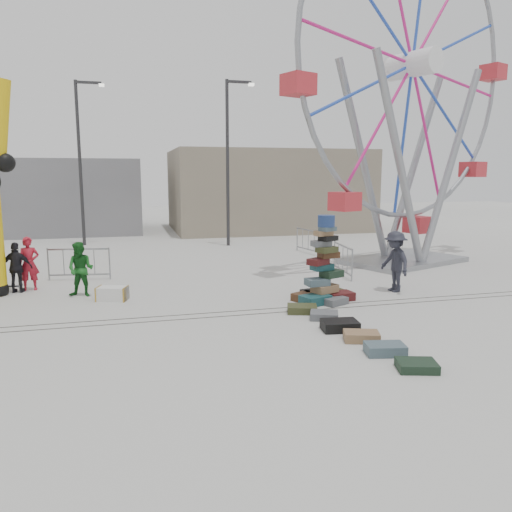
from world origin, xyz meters
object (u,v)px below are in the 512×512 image
object	(u,v)px
pedestrian_red	(29,264)
pedestrian_grey	(395,262)
steamer_trunk	(112,294)
pedestrian_black	(17,268)
lamp_post_right	(229,154)
pedestrian_green	(81,269)
ferris_wheel	(411,91)
barricade_wheel_front	(343,260)
barricade_dummy_c	(79,264)
lamp_post_left	(81,155)
barricade_wheel_back	(308,241)
suitcase_tower	(324,277)

from	to	relation	value
pedestrian_red	pedestrian_grey	bearing A→B (deg)	-17.46
steamer_trunk	pedestrian_black	world-z (taller)	pedestrian_black
pedestrian_grey	steamer_trunk	bearing A→B (deg)	-102.92
lamp_post_right	pedestrian_black	world-z (taller)	lamp_post_right
pedestrian_green	ferris_wheel	bearing A→B (deg)	31.74
barricade_wheel_front	lamp_post_right	bearing A→B (deg)	21.90
lamp_post_right	pedestrian_green	world-z (taller)	lamp_post_right
lamp_post_right	pedestrian_grey	size ratio (longest dim) A/B	4.34
steamer_trunk	barricade_dummy_c	size ratio (longest dim) A/B	0.41
steamer_trunk	pedestrian_green	world-z (taller)	pedestrian_green
lamp_post_left	pedestrian_black	size ratio (longest dim) A/B	5.24
pedestrian_black	barricade_wheel_front	bearing A→B (deg)	-174.07
lamp_post_left	barricade_wheel_back	distance (m)	11.93
pedestrian_green	pedestrian_black	size ratio (longest dim) A/B	1.05
barricade_wheel_front	pedestrian_grey	bearing A→B (deg)	-162.86
steamer_trunk	barricade_wheel_back	world-z (taller)	barricade_wheel_back
steamer_trunk	barricade_wheel_front	size ratio (longest dim) A/B	0.41
lamp_post_right	barricade_dummy_c	bearing A→B (deg)	-134.01
lamp_post_left	pedestrian_grey	distance (m)	16.68
barricade_dummy_c	pedestrian_red	bearing A→B (deg)	-129.96
ferris_wheel	barricade_wheel_front	distance (m)	7.24
barricade_wheel_front	pedestrian_black	bearing A→B (deg)	95.98
steamer_trunk	pedestrian_green	size ratio (longest dim) A/B	0.52
lamp_post_left	barricade_dummy_c	world-z (taller)	lamp_post_left
steamer_trunk	barricade_wheel_front	xyz separation A→B (m)	(7.78, 1.62, 0.36)
barricade_wheel_back	pedestrian_green	world-z (taller)	pedestrian_green
pedestrian_green	suitcase_tower	bearing A→B (deg)	0.41
lamp_post_left	pedestrian_red	world-z (taller)	lamp_post_left
lamp_post_right	barricade_wheel_back	bearing A→B (deg)	-49.60
pedestrian_red	pedestrian_grey	size ratio (longest dim) A/B	0.90
pedestrian_black	steamer_trunk	bearing A→B (deg)	154.62
lamp_post_right	ferris_wheel	distance (m)	9.04
barricade_dummy_c	pedestrian_green	world-z (taller)	pedestrian_green
barricade_wheel_back	barricade_wheel_front	bearing A→B (deg)	-17.32
barricade_wheel_front	lamp_post_left	bearing A→B (deg)	48.41
steamer_trunk	ferris_wheel	bearing A→B (deg)	35.11
suitcase_tower	barricade_dummy_c	distance (m)	8.34
barricade_dummy_c	barricade_wheel_front	bearing A→B (deg)	-1.18
ferris_wheel	barricade_dummy_c	bearing A→B (deg)	159.84
lamp_post_left	barricade_wheel_front	size ratio (longest dim) A/B	4.00
steamer_trunk	pedestrian_grey	distance (m)	8.37
lamp_post_right	pedestrian_green	size ratio (longest dim) A/B	5.00
pedestrian_green	pedestrian_black	xyz separation A→B (m)	(-1.90, 0.99, -0.04)
ferris_wheel	pedestrian_grey	xyz separation A→B (m)	(-2.96, -4.41, -5.74)
steamer_trunk	barricade_wheel_front	distance (m)	7.96
lamp_post_left	pedestrian_green	bearing A→B (deg)	-86.74
pedestrian_red	barricade_wheel_back	bearing A→B (deg)	21.29
barricade_dummy_c	lamp_post_left	bearing A→B (deg)	101.17
lamp_post_left	suitcase_tower	size ratio (longest dim) A/B	3.31
lamp_post_right	suitcase_tower	world-z (taller)	lamp_post_right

